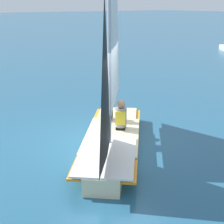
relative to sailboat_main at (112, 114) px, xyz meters
name	(u,v)px	position (x,y,z in m)	size (l,w,h in m)	color
ground_plane	(112,149)	(-0.04, 0.04, -0.91)	(260.00, 260.00, 0.00)	#235675
sailboat_main	(112,114)	(0.00, 0.00, 0.00)	(4.03, 3.78, 5.57)	beige
sailor_helm	(121,120)	(0.16, -0.39, -0.29)	(0.43, 0.42, 1.16)	black
sailor_crew	(108,111)	(0.92, -0.50, -0.27)	(0.43, 0.42, 1.16)	black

